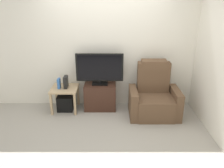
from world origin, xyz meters
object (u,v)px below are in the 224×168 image
(subwoofer_box, at_px, (66,103))
(book_upright, at_px, (59,83))
(tv_stand, at_px, (100,96))
(television, at_px, (100,68))
(recliner_armchair, at_px, (154,97))
(side_table, at_px, (65,91))
(game_console, at_px, (66,82))

(subwoofer_box, height_order, book_upright, book_upright)
(tv_stand, bearing_deg, book_upright, -174.70)
(television, bearing_deg, recliner_armchair, -13.82)
(recliner_armchair, bearing_deg, side_table, -175.63)
(tv_stand, height_order, recliner_armchair, recliner_armchair)
(tv_stand, relative_size, subwoofer_box, 2.06)
(television, bearing_deg, side_table, -174.05)
(recliner_armchair, bearing_deg, game_console, -176.07)
(game_console, bearing_deg, side_table, -164.05)
(game_console, bearing_deg, book_upright, -167.47)
(television, distance_m, subwoofer_box, 1.04)
(side_table, xyz_separation_m, game_console, (0.04, 0.01, 0.20))
(subwoofer_box, bearing_deg, tv_stand, 4.47)
(recliner_armchair, relative_size, book_upright, 5.20)
(television, relative_size, book_upright, 4.64)
(book_upright, height_order, game_console, game_console)
(tv_stand, relative_size, television, 0.68)
(television, bearing_deg, book_upright, -173.40)
(television, relative_size, side_table, 1.79)
(side_table, height_order, subwoofer_box, side_table)
(television, height_order, book_upright, television)
(tv_stand, relative_size, game_console, 2.69)
(tv_stand, height_order, book_upright, book_upright)
(tv_stand, bearing_deg, television, 90.00)
(side_table, bearing_deg, game_console, 15.95)
(television, distance_m, game_console, 0.75)
(side_table, bearing_deg, subwoofer_box, -45.00)
(recliner_armchair, height_order, side_table, recliner_armchair)
(tv_stand, height_order, game_console, game_console)
(recliner_armchair, relative_size, side_table, 2.00)
(subwoofer_box, bearing_deg, recliner_armchair, -6.02)
(television, height_order, side_table, television)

